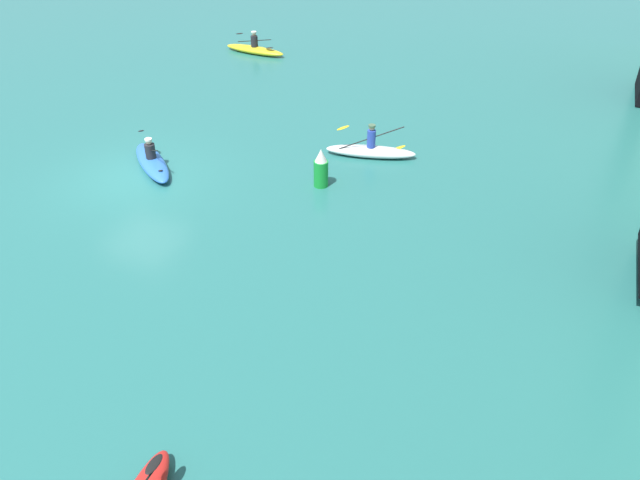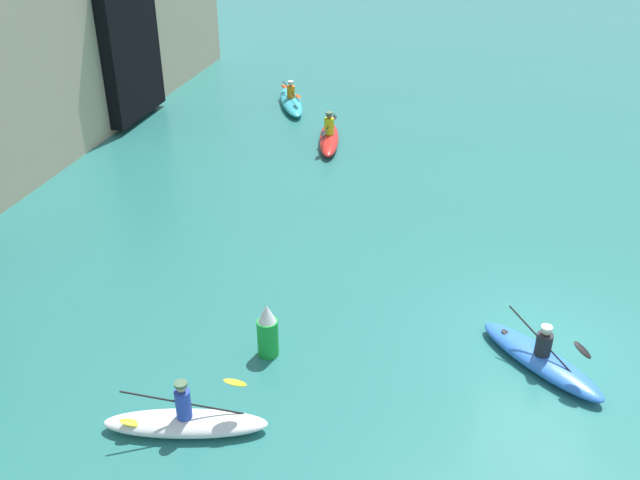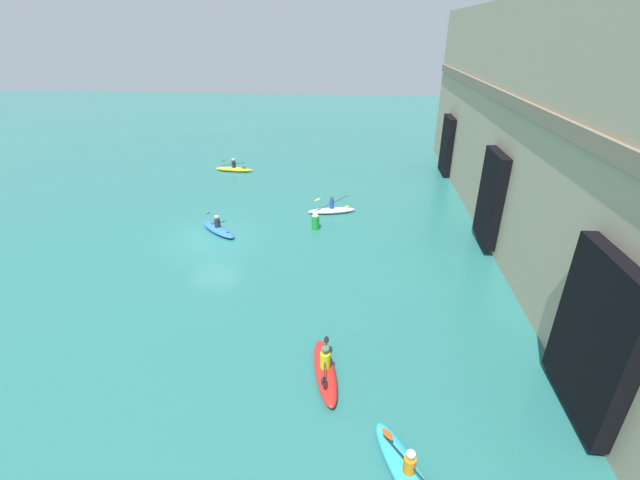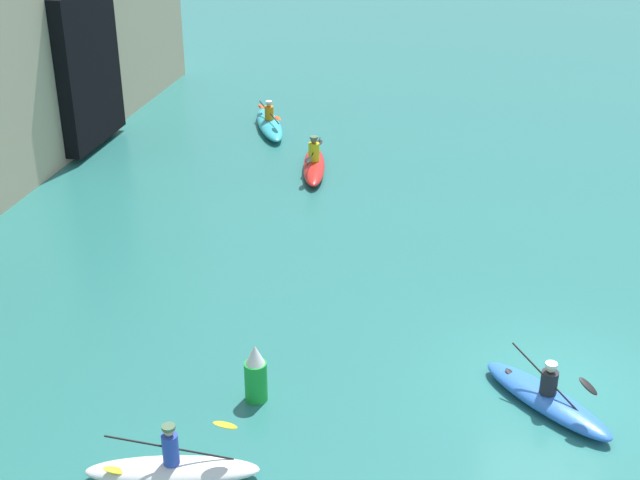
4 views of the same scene
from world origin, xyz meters
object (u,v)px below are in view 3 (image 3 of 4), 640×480
at_px(kayak_white, 332,210).
at_px(marker_buoy, 315,220).
at_px(kayak_red, 325,370).
at_px(kayak_blue, 218,229).
at_px(kayak_yellow, 234,169).
at_px(kayak_cyan, 408,475).

bearing_deg(kayak_white, marker_buoy, -120.78).
height_order(kayak_red, marker_buoy, marker_buoy).
xyz_separation_m(kayak_red, marker_buoy, (-11.83, -1.59, 0.33)).
relative_size(kayak_blue, kayak_yellow, 0.88).
bearing_deg(marker_buoy, kayak_white, 163.00).
distance_m(kayak_cyan, kayak_white, 18.21).
relative_size(kayak_blue, marker_buoy, 2.25).
xyz_separation_m(kayak_white, marker_buoy, (2.52, -0.77, 0.37)).
distance_m(kayak_yellow, kayak_cyan, 28.74).
bearing_deg(kayak_red, kayak_cyan, 22.33).
relative_size(kayak_blue, kayak_red, 0.86).
bearing_deg(kayak_white, kayak_blue, -164.75).
bearing_deg(kayak_yellow, kayak_blue, -73.98).
bearing_deg(kayak_cyan, kayak_red, -169.49).
bearing_deg(kayak_white, kayak_cyan, -93.38).
relative_size(kayak_blue, kayak_white, 0.90).
bearing_deg(kayak_red, marker_buoy, 175.29).
bearing_deg(kayak_red, kayak_yellow, -169.50).
bearing_deg(kayak_cyan, kayak_blue, -170.41).
bearing_deg(kayak_blue, marker_buoy, -129.02).
relative_size(kayak_red, marker_buoy, 2.61).
height_order(kayak_red, kayak_cyan, kayak_red).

